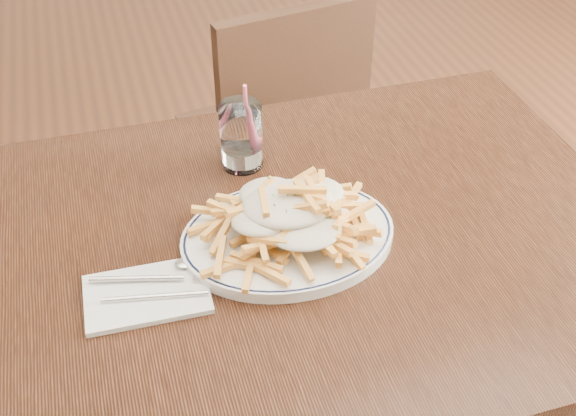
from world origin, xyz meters
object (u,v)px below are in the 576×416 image
object	(u,v)px
table	(276,276)
water_glass	(241,139)
loaded_fries	(288,211)
chair_far	(279,128)
fries_plate	(288,236)

from	to	relation	value
table	water_glass	size ratio (longest dim) A/B	7.27
loaded_fries	water_glass	distance (m)	0.23
chair_far	water_glass	world-z (taller)	water_glass
table	loaded_fries	world-z (taller)	loaded_fries
fries_plate	chair_far	bearing A→B (deg)	75.50
chair_far	water_glass	bearing A→B (deg)	-112.65
chair_far	loaded_fries	xyz separation A→B (m)	(-0.18, -0.71, 0.33)
table	fries_plate	xyz separation A→B (m)	(0.02, -0.01, 0.09)
loaded_fries	water_glass	xyz separation A→B (m)	(-0.02, 0.22, -0.01)
chair_far	table	bearing A→B (deg)	-106.11
loaded_fries	water_glass	size ratio (longest dim) A/B	1.77
table	water_glass	distance (m)	0.25
chair_far	water_glass	xyz separation A→B (m)	(-0.20, -0.49, 0.32)
chair_far	loaded_fries	distance (m)	0.81
chair_far	fries_plate	bearing A→B (deg)	-104.50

